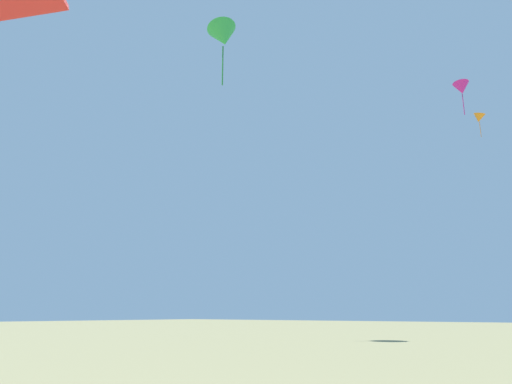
# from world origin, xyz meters

# --- Properties ---
(distant_kite_magenta_high_right) EXTENTS (1.19, 1.16, 2.43)m
(distant_kite_magenta_high_right) POSITION_xyz_m (-5.15, 32.19, 16.08)
(distant_kite_magenta_high_right) COLOR #DB2393
(distant_kite_orange_mid_right) EXTENTS (1.07, 1.02, 1.63)m
(distant_kite_orange_mid_right) POSITION_xyz_m (-3.80, 29.90, 12.75)
(distant_kite_orange_mid_right) COLOR orange
(distant_kite_green_far_center) EXTENTS (1.67, 1.50, 3.08)m
(distant_kite_green_far_center) POSITION_xyz_m (-10.31, 13.54, 12.93)
(distant_kite_green_far_center) COLOR green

